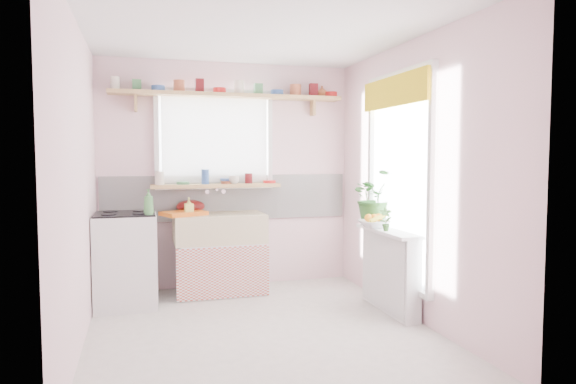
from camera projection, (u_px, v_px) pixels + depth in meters
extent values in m
plane|color=silver|center=(261.00, 330.00, 4.31)|extent=(3.20, 3.20, 0.00)
plane|color=white|center=(260.00, 28.00, 4.14)|extent=(3.20, 3.20, 0.00)
plane|color=silver|center=(228.00, 175.00, 5.76)|extent=(2.80, 0.00, 2.80)
plane|color=silver|center=(329.00, 197.00, 2.69)|extent=(2.80, 0.00, 2.80)
plane|color=silver|center=(78.00, 185.00, 3.84)|extent=(0.00, 3.20, 3.20)
plane|color=silver|center=(412.00, 180.00, 4.61)|extent=(0.00, 3.20, 3.20)
cube|color=white|center=(228.00, 197.00, 5.76)|extent=(2.74, 0.03, 0.50)
cube|color=pink|center=(229.00, 215.00, 5.77)|extent=(2.74, 0.02, 0.12)
cube|color=white|center=(214.00, 139.00, 5.68)|extent=(1.20, 0.01, 1.00)
cube|color=white|center=(215.00, 139.00, 5.62)|extent=(1.15, 0.02, 0.95)
cube|color=white|center=(401.00, 179.00, 4.80)|extent=(0.01, 1.10, 1.90)
cube|color=gold|center=(394.00, 91.00, 4.72)|extent=(0.03, 1.20, 0.28)
cube|color=white|center=(220.00, 267.00, 5.50)|extent=(0.85, 0.55, 0.55)
cube|color=#C54739|center=(224.00, 273.00, 5.23)|extent=(0.95, 0.02, 0.53)
cube|color=beige|center=(219.00, 228.00, 5.47)|extent=(0.95, 0.55, 0.30)
cylinder|color=silver|center=(216.00, 189.00, 5.68)|extent=(0.03, 0.22, 0.03)
cube|color=white|center=(126.00, 261.00, 4.98)|extent=(0.58, 0.58, 0.90)
cube|color=black|center=(125.00, 214.00, 4.95)|extent=(0.56, 0.56, 0.02)
cylinder|color=black|center=(109.00, 215.00, 4.78)|extent=(0.14, 0.14, 0.01)
cylinder|color=black|center=(140.00, 214.00, 4.85)|extent=(0.14, 0.14, 0.01)
cylinder|color=black|center=(110.00, 211.00, 5.04)|extent=(0.14, 0.14, 0.01)
cylinder|color=black|center=(140.00, 211.00, 5.12)|extent=(0.14, 0.14, 0.01)
cube|color=white|center=(390.00, 272.00, 4.84)|extent=(0.15, 0.90, 0.75)
cube|color=white|center=(388.00, 231.00, 4.80)|extent=(0.22, 0.95, 0.03)
cube|color=tan|center=(216.00, 186.00, 5.61)|extent=(1.40, 0.22, 0.04)
cube|color=tan|center=(229.00, 96.00, 5.57)|extent=(2.52, 0.24, 0.04)
cylinder|color=silver|center=(115.00, 84.00, 5.24)|extent=(0.11, 0.11, 0.12)
cylinder|color=#3F7F4C|center=(137.00, 85.00, 5.30)|extent=(0.11, 0.11, 0.12)
cylinder|color=#3359A5|center=(158.00, 88.00, 5.36)|extent=(0.11, 0.11, 0.06)
cylinder|color=#A55133|center=(179.00, 86.00, 5.42)|extent=(0.11, 0.11, 0.12)
cylinder|color=#590F14|center=(200.00, 87.00, 5.48)|extent=(0.11, 0.11, 0.12)
cylinder|color=red|center=(220.00, 91.00, 5.54)|extent=(0.11, 0.11, 0.06)
cylinder|color=silver|center=(239.00, 89.00, 5.60)|extent=(0.11, 0.11, 0.12)
cylinder|color=#3F7F4C|center=(258.00, 89.00, 5.66)|extent=(0.11, 0.11, 0.12)
cylinder|color=#3359A5|center=(277.00, 93.00, 5.72)|extent=(0.11, 0.11, 0.06)
cylinder|color=#A55133|center=(295.00, 91.00, 5.78)|extent=(0.11, 0.11, 0.12)
cylinder|color=#590F14|center=(313.00, 91.00, 5.84)|extent=(0.11, 0.11, 0.12)
cylinder|color=red|center=(331.00, 95.00, 5.90)|extent=(0.11, 0.11, 0.06)
cylinder|color=silver|center=(158.00, 179.00, 5.43)|extent=(0.11, 0.11, 0.12)
cylinder|color=#3F7F4C|center=(182.00, 179.00, 5.50)|extent=(0.11, 0.11, 0.12)
cylinder|color=#3359A5|center=(205.00, 181.00, 5.57)|extent=(0.11, 0.11, 0.06)
cylinder|color=#A55133|center=(228.00, 178.00, 5.64)|extent=(0.11, 0.11, 0.12)
cylinder|color=#590F14|center=(250.00, 178.00, 5.71)|extent=(0.11, 0.11, 0.12)
cylinder|color=red|center=(271.00, 180.00, 5.78)|extent=(0.11, 0.11, 0.06)
cube|color=#D75F13|center=(184.00, 213.00, 5.31)|extent=(0.51, 0.45, 0.04)
ellipsoid|color=#5A0F0F|center=(191.00, 206.00, 5.57)|extent=(0.33, 0.33, 0.14)
imported|color=#2C6327|center=(375.00, 197.00, 5.18)|extent=(0.51, 0.44, 0.55)
imported|color=silver|center=(374.00, 224.00, 4.94)|extent=(0.31, 0.31, 0.07)
imported|color=#366528|center=(386.00, 219.00, 4.71)|extent=(0.13, 0.10, 0.22)
imported|color=#E1E064|center=(189.00, 207.00, 5.27)|extent=(0.09, 0.09, 0.19)
imported|color=beige|center=(234.00, 180.00, 5.60)|extent=(0.13, 0.13, 0.09)
imported|color=#3863B7|center=(228.00, 181.00, 5.70)|extent=(0.24, 0.24, 0.06)
imported|color=#B56637|center=(322.00, 92.00, 5.93)|extent=(0.13, 0.13, 0.13)
imported|color=#458A47|center=(149.00, 202.00, 4.79)|extent=(0.12, 0.12, 0.24)
sphere|color=orange|center=(374.00, 218.00, 4.94)|extent=(0.08, 0.08, 0.08)
sphere|color=orange|center=(379.00, 217.00, 4.98)|extent=(0.08, 0.08, 0.08)
sphere|color=orange|center=(369.00, 218.00, 4.94)|extent=(0.08, 0.08, 0.08)
cylinder|color=yellow|center=(378.00, 218.00, 4.89)|extent=(0.18, 0.04, 0.10)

